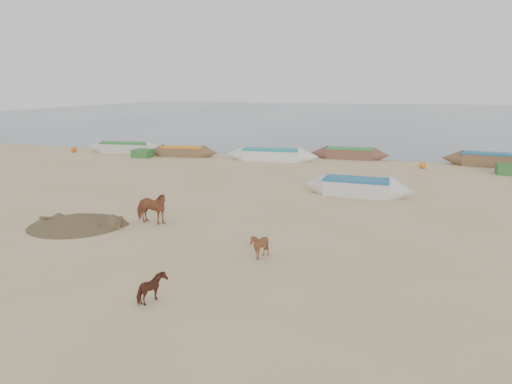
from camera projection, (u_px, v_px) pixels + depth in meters
The scene contains 9 objects.
ground at pixel (222, 243), 17.50m from camera, with size 140.00×140.00×0.00m, color tan.
sea at pixel (380, 115), 94.00m from camera, with size 160.00×160.00×0.00m, color slate.
cow_adult at pixel (151, 208), 19.77m from camera, with size 0.69×1.52×1.28m, color brown.
calf_front at pixel (259, 246), 15.80m from camera, with size 0.69×0.78×0.86m, color #58321C.
calf_right at pixel (153, 289), 12.58m from camera, with size 0.73×0.63×0.74m, color #4C2518.
near_canoe at pixel (357, 187), 24.95m from camera, with size 5.51×1.44×0.86m, color beige, non-canonical shape.
debris_pile at pixel (77, 219), 19.60m from camera, with size 3.75×3.75×0.49m, color brown.
waterline_canoes at pixel (346, 155), 36.17m from camera, with size 47.01×4.38×0.94m.
beach_clutter at pixel (372, 162), 34.14m from camera, with size 42.79×3.59×0.64m.
Camera 1 is at (6.16, -15.61, 5.39)m, focal length 35.00 mm.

